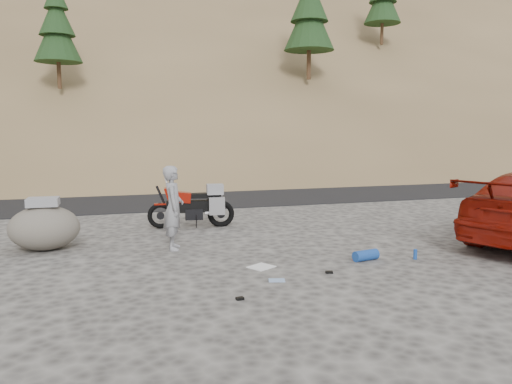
% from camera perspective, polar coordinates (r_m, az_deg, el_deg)
% --- Properties ---
extents(ground, '(140.00, 140.00, 0.00)m').
position_cam_1_polar(ground, '(9.95, -3.09, -7.06)').
color(ground, '#403D3B').
rests_on(ground, ground).
extents(road, '(120.00, 7.00, 0.05)m').
position_cam_1_polar(road, '(18.67, -9.77, -0.49)').
color(road, black).
rests_on(road, ground).
extents(hillside, '(120.00, 73.00, 46.72)m').
position_cam_1_polar(hillside, '(51.03, -14.87, 16.63)').
color(hillside, brown).
rests_on(hillside, ground).
extents(motorcycle, '(2.17, 0.77, 1.29)m').
position_cam_1_polar(motorcycle, '(12.58, -6.96, -1.55)').
color(motorcycle, black).
rests_on(motorcycle, ground).
extents(man, '(0.51, 0.69, 1.72)m').
position_cam_1_polar(man, '(10.46, -9.33, -6.44)').
color(man, gray).
rests_on(man, ground).
extents(boulder, '(1.64, 1.48, 1.08)m').
position_cam_1_polar(boulder, '(11.04, -23.04, -3.70)').
color(boulder, '#5C564F').
rests_on(boulder, ground).
extents(gear_white_cloth, '(0.54, 0.52, 0.01)m').
position_cam_1_polar(gear_white_cloth, '(8.99, 0.61, -8.55)').
color(gear_white_cloth, white).
rests_on(gear_white_cloth, ground).
extents(gear_blue_mat, '(0.53, 0.30, 0.20)m').
position_cam_1_polar(gear_blue_mat, '(9.63, 12.44, -7.08)').
color(gear_blue_mat, '#19439A').
rests_on(gear_blue_mat, ground).
extents(gear_bottle, '(0.08, 0.08, 0.19)m').
position_cam_1_polar(gear_bottle, '(9.97, 17.74, -6.79)').
color(gear_bottle, '#19439A').
rests_on(gear_bottle, ground).
extents(gear_funnel, '(0.17, 0.17, 0.18)m').
position_cam_1_polar(gear_funnel, '(9.63, 11.38, -7.11)').
color(gear_funnel, red).
rests_on(gear_funnel, ground).
extents(gear_glove_a, '(0.14, 0.11, 0.03)m').
position_cam_1_polar(gear_glove_a, '(8.72, 8.37, -9.05)').
color(gear_glove_a, black).
rests_on(gear_glove_a, ground).
extents(gear_glove_b, '(0.12, 0.09, 0.04)m').
position_cam_1_polar(gear_glove_b, '(7.35, -1.86, -12.06)').
color(gear_glove_b, black).
rests_on(gear_glove_b, ground).
extents(gear_blue_cloth, '(0.31, 0.26, 0.01)m').
position_cam_1_polar(gear_blue_cloth, '(8.23, 2.39, -10.05)').
color(gear_blue_cloth, '#86A3CF').
rests_on(gear_blue_cloth, ground).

